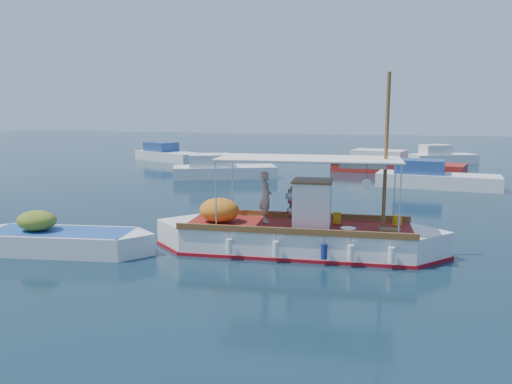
# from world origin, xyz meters

# --- Properties ---
(ground) EXTENTS (160.00, 160.00, 0.00)m
(ground) POSITION_xyz_m (0.00, 0.00, 0.00)
(ground) COLOR black
(ground) RESTS_ON ground
(fishing_caique) EXTENTS (9.35, 3.15, 5.72)m
(fishing_caique) POSITION_xyz_m (-0.06, 0.16, 0.50)
(fishing_caique) COLOR white
(fishing_caique) RESTS_ON ground
(dinghy) EXTENTS (6.09, 2.45, 1.51)m
(dinghy) POSITION_xyz_m (-7.19, -2.04, 0.32)
(dinghy) COLOR white
(dinghy) RESTS_ON ground
(bg_boat_nw) EXTENTS (7.08, 4.94, 1.80)m
(bg_boat_nw) POSITION_xyz_m (-8.43, 15.82, 0.49)
(bg_boat_nw) COLOR silver
(bg_boat_nw) RESTS_ON ground
(bg_boat_n) EXTENTS (9.49, 4.69, 1.80)m
(bg_boat_n) POSITION_xyz_m (2.38, 22.15, 0.49)
(bg_boat_n) COLOR maroon
(bg_boat_n) RESTS_ON ground
(bg_boat_ne) EXTENTS (6.95, 2.79, 1.80)m
(bg_boat_ne) POSITION_xyz_m (4.81, 15.55, 0.49)
(bg_boat_ne) COLOR silver
(bg_boat_ne) RESTS_ON ground
(bg_boat_far_w) EXTENTS (7.26, 5.11, 1.80)m
(bg_boat_far_w) POSITION_xyz_m (-17.30, 25.52, 0.49)
(bg_boat_far_w) COLOR silver
(bg_boat_far_w) RESTS_ON ground
(bg_boat_far_n) EXTENTS (5.70, 4.17, 1.80)m
(bg_boat_far_n) POSITION_xyz_m (6.12, 29.72, 0.49)
(bg_boat_far_n) COLOR silver
(bg_boat_far_n) RESTS_ON ground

